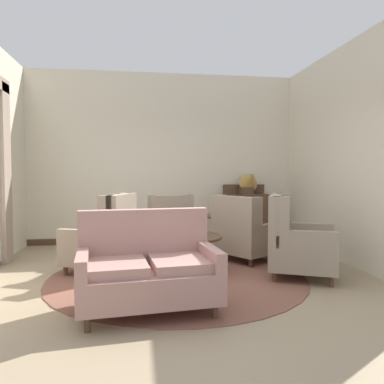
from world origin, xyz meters
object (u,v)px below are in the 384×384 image
coffee_table (190,242)px  armchair_near_window (296,243)px  armchair_near_sideboard (167,228)px  settee (148,270)px  porcelain_vase (189,226)px  armchair_back_corner (245,234)px  side_table (214,231)px  gramophone (250,180)px  armchair_beside_settee (105,240)px  sideboard (246,215)px

coffee_table → armchair_near_window: size_ratio=0.81×
armchair_near_sideboard → settee: bearing=68.6°
porcelain_vase → armchair_back_corner: bearing=27.0°
settee → armchair_near_window: size_ratio=1.31×
coffee_table → settee: bearing=-114.4°
coffee_table → side_table: side_table is taller
armchair_back_corner → gramophone: (0.51, 1.43, 0.83)m
armchair_back_corner → side_table: armchair_back_corner is taller
coffee_table → armchair_beside_settee: armchair_beside_settee is taller
side_table → armchair_near_window: bearing=-61.6°
porcelain_vase → gramophone: (1.49, 1.93, 0.61)m
armchair_near_sideboard → gramophone: 2.01m
coffee_table → armchair_beside_settee: (-1.19, 0.19, 0.03)m
settee → armchair_beside_settee: bearing=103.4°
armchair_near_window → porcelain_vase: bearing=94.0°
sideboard → armchair_back_corner: bearing=-106.7°
coffee_table → armchair_near_sideboard: bearing=99.9°
armchair_back_corner → sideboard: size_ratio=1.05×
coffee_table → armchair_near_window: bearing=-18.6°
armchair_near_window → coffee_table: bearing=95.8°
armchair_beside_settee → armchair_near_window: (2.56, -0.65, 0.00)m
armchair_beside_settee → gramophone: bearing=143.6°
coffee_table → armchair_near_window: armchair_near_window is taller
armchair_back_corner → sideboard: (0.46, 1.53, 0.12)m
settee → armchair_near_window: armchair_near_window is taller
side_table → porcelain_vase: bearing=-119.8°
coffee_table → sideboard: bearing=55.5°
armchair_near_sideboard → armchair_near_window: (1.60, -1.75, 0.02)m
armchair_beside_settee → sideboard: size_ratio=0.95×
settee → armchair_back_corner: (1.60, 1.94, 0.01)m
coffee_table → sideboard: 2.52m
gramophone → porcelain_vase: bearing=-127.6°
armchair_near_window → side_table: armchair_near_window is taller
settee → side_table: settee is taller
sideboard → armchair_near_sideboard: bearing=-154.6°
porcelain_vase → armchair_near_window: (1.38, -0.51, -0.19)m
armchair_back_corner → armchair_near_window: armchair_near_window is taller
coffee_table → armchair_near_sideboard: 1.31m
porcelain_vase → sideboard: bearing=54.7°
settee → armchair_near_sideboard: armchair_near_sideboard is taller
gramophone → sideboard: bearing=119.2°
armchair_beside_settee → side_table: size_ratio=1.63×
porcelain_vase → armchair_beside_settee: size_ratio=0.27×
armchair_beside_settee → armchair_back_corner: (2.16, 0.36, -0.03)m
settee → sideboard: sideboard is taller
settee → armchair_beside_settee: (-0.56, 1.58, 0.04)m
coffee_table → armchair_beside_settee: bearing=170.9°
armchair_beside_settee → coffee_table: bearing=100.6°
coffee_table → gramophone: bearing=53.3°
armchair_near_window → sideboard: (0.05, 2.54, 0.09)m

